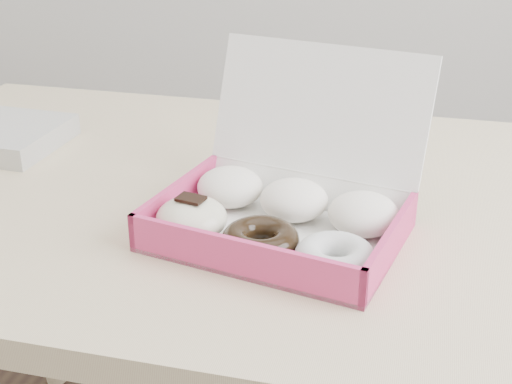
# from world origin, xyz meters

# --- Properties ---
(table) EXTENTS (1.20, 0.80, 0.75)m
(table) POSITION_xyz_m (0.00, 0.00, 0.67)
(table) COLOR tan
(table) RESTS_ON ground
(donut_box) EXTENTS (0.35, 0.33, 0.21)m
(donut_box) POSITION_xyz_m (0.11, -0.11, 0.78)
(donut_box) COLOR white
(donut_box) RESTS_ON table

